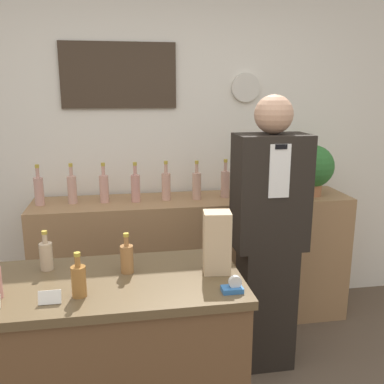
{
  "coord_description": "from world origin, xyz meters",
  "views": [
    {
      "loc": [
        -0.32,
        -1.32,
        1.77
      ],
      "look_at": [
        0.1,
        1.11,
        1.18
      ],
      "focal_mm": 40.0,
      "sensor_mm": 36.0,
      "label": 1
    }
  ],
  "objects_px": {
    "shopkeeper": "(268,238)",
    "paper_bag": "(217,242)",
    "tape_dispenser": "(233,287)",
    "potted_plant": "(313,168)"
  },
  "relations": [
    {
      "from": "shopkeeper",
      "to": "paper_bag",
      "type": "distance_m",
      "value": 0.76
    },
    {
      "from": "shopkeeper",
      "to": "tape_dispenser",
      "type": "xyz_separation_m",
      "value": [
        -0.44,
        -0.78,
        0.08
      ]
    },
    {
      "from": "shopkeeper",
      "to": "tape_dispenser",
      "type": "height_order",
      "value": "shopkeeper"
    },
    {
      "from": "paper_bag",
      "to": "tape_dispenser",
      "type": "relative_size",
      "value": 3.29
    },
    {
      "from": "shopkeeper",
      "to": "potted_plant",
      "type": "bearing_deg",
      "value": 46.98
    },
    {
      "from": "potted_plant",
      "to": "tape_dispenser",
      "type": "distance_m",
      "value": 1.69
    },
    {
      "from": "shopkeeper",
      "to": "potted_plant",
      "type": "relative_size",
      "value": 4.54
    },
    {
      "from": "shopkeeper",
      "to": "tape_dispenser",
      "type": "distance_m",
      "value": 0.9
    },
    {
      "from": "shopkeeper",
      "to": "paper_bag",
      "type": "relative_size",
      "value": 5.89
    },
    {
      "from": "shopkeeper",
      "to": "tape_dispenser",
      "type": "relative_size",
      "value": 19.35
    }
  ]
}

